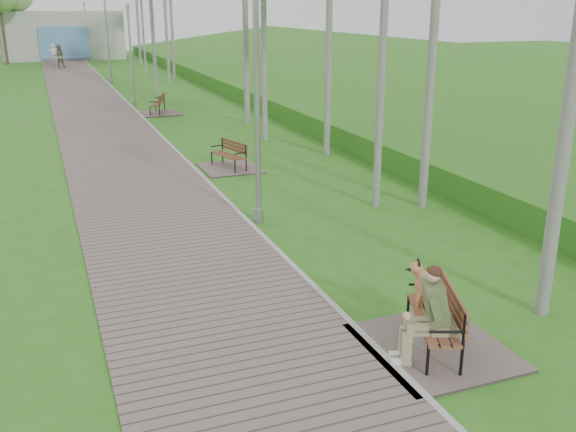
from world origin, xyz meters
The scene contains 14 objects.
ground centered at (0.00, 0.00, 0.00)m, with size 120.00×120.00×0.00m, color #2A6E15.
walkway centered at (-1.75, 21.50, 0.02)m, with size 3.50×67.00×0.04m, color #6E6059.
kerb centered at (0.00, 21.50, 0.03)m, with size 0.10×67.00×0.05m, color #999993.
embankment centered at (12.00, 20.00, 0.00)m, with size 14.00×70.00×1.60m, color #3F7D2A.
building_north centered at (-1.50, 50.97, 1.99)m, with size 10.00×5.20×4.00m.
bench_main centered at (0.67, -3.32, 0.45)m, with size 1.83×2.03×1.60m.
bench_second centered at (0.95, 7.59, 0.18)m, with size 1.61×1.79×0.99m.
bench_third centered at (0.80, 18.24, 0.19)m, with size 1.71×1.90×1.05m.
lamp_post_near centered at (0.22, 2.73, 2.55)m, with size 0.21×0.21×5.46m.
lamp_post_second centered at (0.22, 21.11, 2.12)m, with size 0.18×0.18×4.53m.
lamp_post_third centered at (0.22, 30.65, 2.47)m, with size 0.20×0.20×5.29m.
lamp_post_far centered at (0.44, 49.25, 2.21)m, with size 0.18×0.18×4.74m.
pedestrian_near centered at (-2.54, 44.96, 0.80)m, with size 0.58×0.38×1.60m, color silver.
pedestrian_far centered at (-2.26, 41.74, 0.89)m, with size 0.86×0.67×1.78m, color gray.
Camera 1 is at (-3.94, -9.86, 4.52)m, focal length 40.00 mm.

